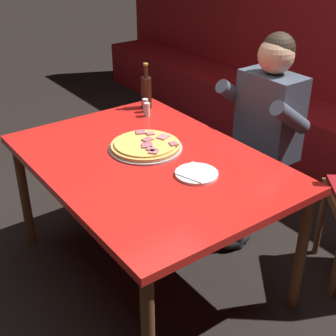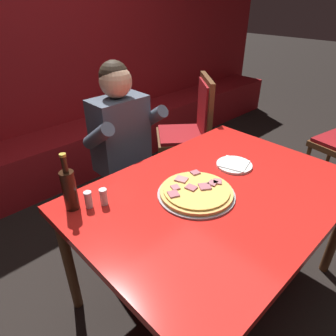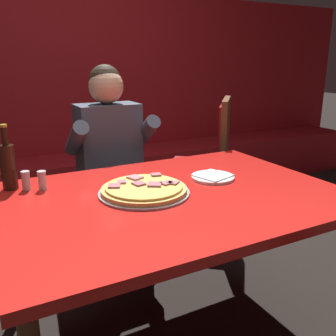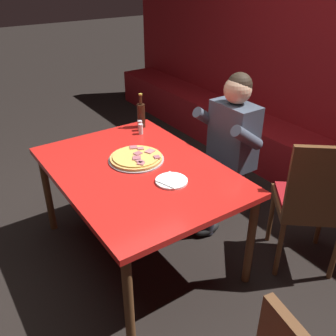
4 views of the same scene
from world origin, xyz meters
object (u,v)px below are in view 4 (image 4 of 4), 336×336
plate_white_paper (171,181)px  diner_seated_blue_shirt (225,146)px  beer_bottle (141,115)px  dining_chair_by_booth (313,198)px  pizza (136,158)px  shaker_red_pepper_flakes (140,126)px  shaker_oregano (141,129)px  main_dining_table (138,177)px

plate_white_paper → diner_seated_blue_shirt: (-0.26, 0.69, -0.05)m
beer_bottle → dining_chair_by_booth: dining_chair_by_booth is taller
pizza → shaker_red_pepper_flakes: size_ratio=4.60×
diner_seated_blue_shirt → shaker_oregano: bearing=-137.0°
shaker_red_pepper_flakes → diner_seated_blue_shirt: (0.57, 0.44, -0.08)m
plate_white_paper → shaker_red_pepper_flakes: 0.87m
pizza → beer_bottle: (-0.50, 0.34, 0.09)m
beer_bottle → dining_chair_by_booth: bearing=19.6°
pizza → dining_chair_by_booth: bearing=43.1°
pizza → dining_chair_by_booth: (0.90, 0.84, -0.16)m
main_dining_table → plate_white_paper: size_ratio=6.96×
plate_white_paper → beer_bottle: beer_bottle is taller
shaker_red_pepper_flakes → shaker_oregano: (0.06, -0.03, 0.00)m
plate_white_paper → main_dining_table: bearing=-161.4°
main_dining_table → pizza: (-0.11, 0.05, 0.09)m
plate_white_paper → shaker_oregano: (-0.76, 0.22, 0.03)m
pizza → diner_seated_blue_shirt: size_ratio=0.31×
main_dining_table → dining_chair_by_booth: bearing=48.6°
plate_white_paper → dining_chair_by_booth: size_ratio=0.20×
main_dining_table → plate_white_paper: plate_white_paper is taller
beer_bottle → shaker_red_pepper_flakes: 0.11m
main_dining_table → beer_bottle: bearing=147.1°
beer_bottle → diner_seated_blue_shirt: 0.75m
plate_white_paper → dining_chair_by_booth: 0.96m
main_dining_table → dining_chair_by_booth: dining_chair_by_booth is taller
main_dining_table → shaker_red_pepper_flakes: 0.66m
main_dining_table → pizza: 0.15m
plate_white_paper → beer_bottle: (-0.89, 0.30, 0.10)m
shaker_red_pepper_flakes → shaker_oregano: same height
shaker_red_pepper_flakes → diner_seated_blue_shirt: diner_seated_blue_shirt is taller
pizza → plate_white_paper: size_ratio=1.88×
pizza → plate_white_paper: (0.38, 0.04, -0.01)m
shaker_red_pepper_flakes → beer_bottle: bearing=141.2°
main_dining_table → diner_seated_blue_shirt: diner_seated_blue_shirt is taller
beer_bottle → diner_seated_blue_shirt: size_ratio=0.23×
pizza → dining_chair_by_booth: 1.24m
plate_white_paper → dining_chair_by_booth: bearing=57.3°
dining_chair_by_booth → diner_seated_blue_shirt: bearing=-172.0°
pizza → shaker_oregano: shaker_oregano is taller
shaker_red_pepper_flakes → shaker_oregano: 0.07m
pizza → shaker_oregano: (-0.38, 0.26, 0.02)m
shaker_oregano → diner_seated_blue_shirt: size_ratio=0.07×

